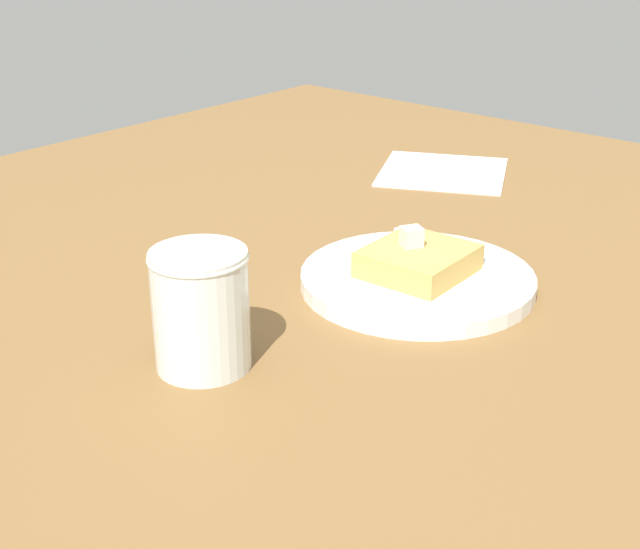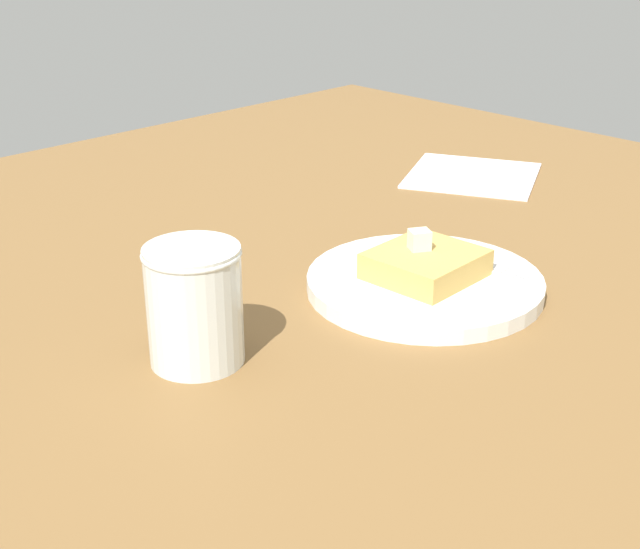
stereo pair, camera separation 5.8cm
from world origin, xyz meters
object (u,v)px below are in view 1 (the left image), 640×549
syrup_jar (201,313)px  napkin (443,172)px  fork (463,254)px  plate (417,279)px

syrup_jar → napkin: syrup_jar is taller
napkin → fork: bearing=36.7°
syrup_jar → napkin: bearing=-165.7°
plate → syrup_jar: size_ratio=2.28×
fork → napkin: bearing=-143.3°
plate → napkin: (-31.84, -18.13, -0.70)cm
plate → napkin: plate is taller
fork → napkin: (-25.55, -19.04, -1.49)cm
fork → syrup_jar: size_ratio=1.68×
fork → napkin: 31.90cm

